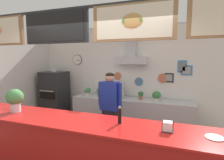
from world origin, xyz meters
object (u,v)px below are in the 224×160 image
pizza_oven (55,97)px  espresso_machine (113,89)px  basil_vase (15,99)px  potted_thyme (100,91)px  potted_sage (157,96)px  napkin_holder (168,127)px  shop_worker (110,108)px  potted_oregano (141,95)px  potted_basil (88,91)px  pepper_grinder (120,115)px  condiment_plate (214,138)px

pizza_oven → espresso_machine: (1.86, 0.10, 0.34)m
basil_vase → potted_thyme: bearing=78.2°
potted_thyme → basil_vase: size_ratio=0.65×
potted_sage → napkin_holder: bearing=-80.9°
napkin_holder → basil_vase: basil_vase is taller
shop_worker → potted_thyme: (-0.72, 1.12, 0.13)m
potted_sage → potted_oregano: bearing=170.7°
potted_thyme → basil_vase: bearing=-101.8°
potted_sage → potted_thyme: bearing=177.9°
pizza_oven → potted_oregano: pizza_oven is taller
espresso_machine → basil_vase: basil_vase is taller
potted_oregano → potted_basil: bearing=-179.5°
potted_oregano → potted_sage: (0.41, -0.07, 0.02)m
potted_thyme → potted_oregano: bearing=0.5°
pepper_grinder → potted_sage: bearing=83.3°
pizza_oven → shop_worker: shop_worker is taller
potted_thyme → condiment_plate: bearing=-44.3°
potted_basil → potted_thyme: (0.39, 0.00, 0.02)m
potted_sage → potted_basil: bearing=178.4°
shop_worker → pizza_oven: bearing=-17.7°
espresso_machine → potted_basil: (-0.81, 0.05, -0.11)m
basil_vase → napkin_holder: bearing=0.5°
potted_thyme → basil_vase: basil_vase is taller
shop_worker → condiment_plate: shop_worker is taller
potted_thyme → condiment_plate: 3.43m
potted_sage → potted_thyme: 1.58m
pepper_grinder → potted_basil: bearing=126.4°
basil_vase → condiment_plate: bearing=-0.1°
condiment_plate → basil_vase: bearing=179.9°
condiment_plate → espresso_machine: bearing=130.9°
pizza_oven → potted_sage: bearing=1.8°
pizza_oven → napkin_holder: (3.38, -2.21, 0.33)m
espresso_machine → potted_basil: espresso_machine is taller
espresso_machine → potted_thyme: 0.44m
potted_basil → potted_thyme: potted_thyme is taller
potted_basil → napkin_holder: napkin_holder is taller
potted_basil → condiment_plate: size_ratio=1.15×
shop_worker → napkin_holder: (1.22, -1.24, 0.21)m
potted_basil → potted_sage: bearing=-1.6°
pizza_oven → potted_basil: bearing=8.1°
potted_basil → condiment_plate: (2.84, -2.39, 0.06)m
potted_thyme → napkin_holder: (1.95, -2.36, 0.09)m
potted_basil → pizza_oven: bearing=-171.9°
potted_oregano → potted_basil: potted_basil is taller
pizza_oven → shop_worker: size_ratio=1.00×
espresso_machine → shop_worker: bearing=-74.5°
espresso_machine → pizza_oven: bearing=-177.0°
potted_thyme → potted_sage: bearing=-2.1°
potted_sage → potted_thyme: size_ratio=1.00×
espresso_machine → potted_thyme: bearing=172.6°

